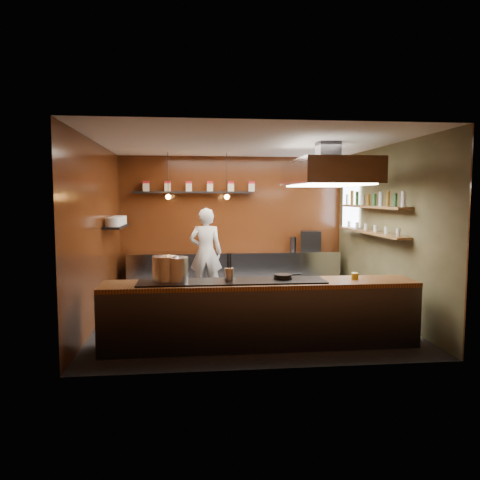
{
  "coord_description": "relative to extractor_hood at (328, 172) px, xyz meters",
  "views": [
    {
      "loc": [
        -0.99,
        -7.98,
        2.1
      ],
      "look_at": [
        -0.07,
        0.4,
        1.32
      ],
      "focal_mm": 35.0,
      "sensor_mm": 36.0,
      "label": 1
    }
  ],
  "objects": [
    {
      "name": "floor",
      "position": [
        -1.3,
        0.4,
        -2.51
      ],
      "size": [
        5.0,
        5.0,
        0.0
      ],
      "primitive_type": "plane",
      "color": "black",
      "rests_on": "ground"
    },
    {
      "name": "back_wall",
      "position": [
        -1.3,
        2.9,
        -1.01
      ],
      "size": [
        5.0,
        0.0,
        5.0
      ],
      "primitive_type": "plane",
      "rotation": [
        1.57,
        0.0,
        0.0
      ],
      "color": "#3B180A",
      "rests_on": "ground"
    },
    {
      "name": "left_wall",
      "position": [
        -3.8,
        0.4,
        -1.01
      ],
      "size": [
        0.0,
        5.0,
        5.0
      ],
      "primitive_type": "plane",
      "rotation": [
        1.57,
        0.0,
        1.57
      ],
      "color": "#3B180A",
      "rests_on": "ground"
    },
    {
      "name": "right_wall",
      "position": [
        1.2,
        0.4,
        -1.01
      ],
      "size": [
        0.0,
        5.0,
        5.0
      ],
      "primitive_type": "plane",
      "rotation": [
        1.57,
        0.0,
        -1.57
      ],
      "color": "#434427",
      "rests_on": "ground"
    },
    {
      "name": "ceiling",
      "position": [
        -1.3,
        0.4,
        0.49
      ],
      "size": [
        5.0,
        5.0,
        0.0
      ],
      "primitive_type": "plane",
      "rotation": [
        3.14,
        0.0,
        0.0
      ],
      "color": "silver",
      "rests_on": "back_wall"
    },
    {
      "name": "window_pane",
      "position": [
        1.15,
        2.1,
        -0.61
      ],
      "size": [
        0.0,
        1.0,
        1.0
      ],
      "primitive_type": "plane",
      "rotation": [
        1.57,
        0.0,
        -1.57
      ],
      "color": "white",
      "rests_on": "right_wall"
    },
    {
      "name": "prep_counter",
      "position": [
        -1.3,
        2.57,
        -2.06
      ],
      "size": [
        4.6,
        0.65,
        0.9
      ],
      "primitive_type": "cube",
      "color": "silver",
      "rests_on": "floor"
    },
    {
      "name": "pass_counter",
      "position": [
        -1.3,
        -1.2,
        -2.04
      ],
      "size": [
        4.4,
        0.72,
        0.94
      ],
      "color": "#38383D",
      "rests_on": "floor"
    },
    {
      "name": "tin_shelf",
      "position": [
        -2.2,
        2.76,
        -0.31
      ],
      "size": [
        2.6,
        0.26,
        0.04
      ],
      "primitive_type": "cube",
      "color": "black",
      "rests_on": "back_wall"
    },
    {
      "name": "plate_shelf",
      "position": [
        -3.64,
        1.4,
        -0.96
      ],
      "size": [
        0.3,
        1.4,
        0.04
      ],
      "primitive_type": "cube",
      "color": "black",
      "rests_on": "left_wall"
    },
    {
      "name": "bottle_shelf_upper",
      "position": [
        1.04,
        0.7,
        -0.59
      ],
      "size": [
        0.26,
        2.8,
        0.04
      ],
      "primitive_type": "cube",
      "color": "brown",
      "rests_on": "right_wall"
    },
    {
      "name": "bottle_shelf_lower",
      "position": [
        1.04,
        0.7,
        -1.06
      ],
      "size": [
        0.26,
        2.8,
        0.04
      ],
      "primitive_type": "cube",
      "color": "brown",
      "rests_on": "right_wall"
    },
    {
      "name": "extractor_hood",
      "position": [
        0.0,
        0.0,
        0.0
      ],
      "size": [
        1.2,
        2.0,
        0.72
      ],
      "color": "#38383D",
      "rests_on": "ceiling"
    },
    {
      "name": "pendant_left",
      "position": [
        -2.7,
        2.1,
        -0.35
      ],
      "size": [
        0.1,
        0.1,
        0.95
      ],
      "color": "black",
      "rests_on": "ceiling"
    },
    {
      "name": "pendant_right",
      "position": [
        -1.5,
        2.1,
        -0.35
      ],
      "size": [
        0.1,
        0.1,
        0.95
      ],
      "color": "black",
      "rests_on": "ceiling"
    },
    {
      "name": "storage_tins",
      "position": [
        -2.05,
        2.76,
        -0.17
      ],
      "size": [
        2.43,
        0.13,
        0.22
      ],
      "color": "beige",
      "rests_on": "tin_shelf"
    },
    {
      "name": "plate_stacks",
      "position": [
        -3.64,
        1.4,
        -0.86
      ],
      "size": [
        0.26,
        1.16,
        0.16
      ],
      "color": "silver",
      "rests_on": "plate_shelf"
    },
    {
      "name": "bottles",
      "position": [
        1.04,
        0.7,
        -0.45
      ],
      "size": [
        0.06,
        2.66,
        0.24
      ],
      "color": "silver",
      "rests_on": "bottle_shelf_upper"
    },
    {
      "name": "wine_glasses",
      "position": [
        1.04,
        0.7,
        -0.97
      ],
      "size": [
        0.07,
        2.37,
        0.13
      ],
      "color": "silver",
      "rests_on": "bottle_shelf_lower"
    },
    {
      "name": "stockpot_large",
      "position": [
        -2.61,
        -1.17,
        -1.39
      ],
      "size": [
        0.41,
        0.41,
        0.35
      ],
      "primitive_type": "cylinder",
      "rotation": [
        0.0,
        0.0,
        -0.13
      ],
      "color": "silver",
      "rests_on": "pass_counter"
    },
    {
      "name": "stockpot_small",
      "position": [
        -2.48,
        -1.18,
        -1.4
      ],
      "size": [
        0.45,
        0.45,
        0.34
      ],
      "primitive_type": "cylinder",
      "rotation": [
        0.0,
        0.0,
        0.3
      ],
      "color": "#B5B7BC",
      "rests_on": "pass_counter"
    },
    {
      "name": "utensil_crock",
      "position": [
        -1.74,
        -1.2,
        -1.48
      ],
      "size": [
        0.16,
        0.16,
        0.18
      ],
      "primitive_type": "cylinder",
      "rotation": [
        0.0,
        0.0,
        0.22
      ],
      "color": "silver",
      "rests_on": "pass_counter"
    },
    {
      "name": "frying_pan",
      "position": [
        -0.97,
        -1.14,
        -1.53
      ],
      "size": [
        0.42,
        0.26,
        0.07
      ],
      "color": "black",
      "rests_on": "pass_counter"
    },
    {
      "name": "butter_jar",
      "position": [
        0.07,
        -1.17,
        -1.54
      ],
      "size": [
        0.13,
        0.13,
        0.09
      ],
      "primitive_type": "cylinder",
      "rotation": [
        0.0,
        0.0,
        -0.27
      ],
      "color": "yellow",
      "rests_on": "pass_counter"
    },
    {
      "name": "espresso_machine",
      "position": [
        0.42,
        2.55,
        -1.38
      ],
      "size": [
        0.54,
        0.52,
        0.44
      ],
      "primitive_type": "cube",
      "rotation": [
        0.0,
        0.0,
        -0.26
      ],
      "color": "black",
      "rests_on": "prep_counter"
    },
    {
      "name": "chef",
      "position": [
        -1.94,
        2.19,
        -1.57
      ],
      "size": [
        0.71,
        0.5,
        1.87
      ],
      "primitive_type": "imported",
      "rotation": [
        0.0,
        0.0,
        3.06
      ],
      "color": "silver",
      "rests_on": "floor"
    }
  ]
}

